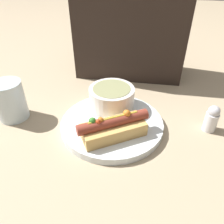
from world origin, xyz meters
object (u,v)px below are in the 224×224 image
object	(u,v)px
soup_bowl	(112,97)
spoon	(102,108)
hot_dog	(113,127)
seated_diner	(131,11)
salt_shaker	(212,119)
drinking_glass	(9,102)

from	to	relation	value
soup_bowl	spoon	size ratio (longest dim) A/B	0.79
hot_dog	seated_diner	bearing A→B (deg)	59.11
salt_shaker	spoon	bearing A→B (deg)	176.47
spoon	salt_shaker	world-z (taller)	salt_shaker
spoon	drinking_glass	bearing A→B (deg)	111.19
hot_dog	salt_shaker	distance (m)	0.25
seated_diner	soup_bowl	bearing A→B (deg)	-94.33
salt_shaker	hot_dog	bearing A→B (deg)	-161.13
hot_dog	spoon	world-z (taller)	hot_dog
spoon	soup_bowl	bearing A→B (deg)	-46.70
hot_dog	drinking_glass	size ratio (longest dim) A/B	1.50
hot_dog	spoon	bearing A→B (deg)	83.70
hot_dog	spoon	size ratio (longest dim) A/B	1.02
soup_bowl	seated_diner	distance (m)	0.31
hot_dog	salt_shaker	xyz separation A→B (m)	(0.23, 0.08, -0.01)
hot_dog	seated_diner	size ratio (longest dim) A/B	0.31
hot_dog	soup_bowl	size ratio (longest dim) A/B	1.30
spoon	seated_diner	size ratio (longest dim) A/B	0.30
spoon	salt_shaker	bearing A→B (deg)	-84.44
soup_bowl	spoon	bearing A→B (deg)	-145.80
soup_bowl	seated_diner	world-z (taller)	seated_diner
drinking_glass	seated_diner	bearing A→B (deg)	50.12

